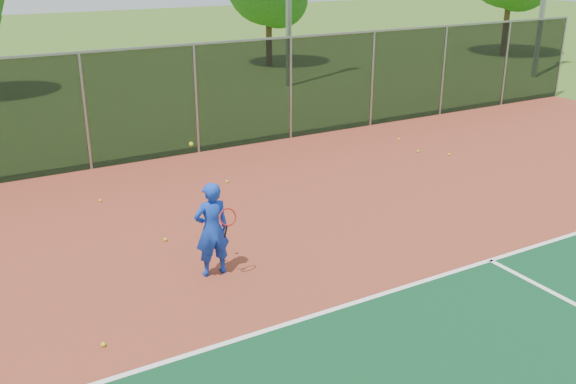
# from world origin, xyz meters

# --- Properties ---
(court_apron) EXTENTS (30.00, 20.00, 0.02)m
(court_apron) POSITION_xyz_m (0.00, 2.00, 0.01)
(court_apron) COLOR brown
(court_apron) RESTS_ON ground
(fence_back) EXTENTS (30.00, 0.06, 3.03)m
(fence_back) POSITION_xyz_m (0.00, 12.00, 1.56)
(fence_back) COLOR black
(fence_back) RESTS_ON court_apron
(tennis_player) EXTENTS (0.63, 0.63, 2.41)m
(tennis_player) POSITION_xyz_m (-2.59, 5.07, 0.87)
(tennis_player) COLOR #1439BD
(tennis_player) RESTS_ON court_apron
(practice_ball_0) EXTENTS (0.07, 0.07, 0.07)m
(practice_ball_0) POSITION_xyz_m (-2.86, 6.78, 0.06)
(practice_ball_0) COLOR #CAD518
(practice_ball_0) RESTS_ON court_apron
(practice_ball_1) EXTENTS (0.07, 0.07, 0.07)m
(practice_ball_1) POSITION_xyz_m (5.68, 10.13, 0.06)
(practice_ball_1) COLOR #CAD518
(practice_ball_1) RESTS_ON court_apron
(practice_ball_3) EXTENTS (0.07, 0.07, 0.07)m
(practice_ball_3) POSITION_xyz_m (-0.40, 9.25, 0.06)
(practice_ball_3) COLOR #CAD518
(practice_ball_3) RESTS_ON court_apron
(practice_ball_4) EXTENTS (0.07, 0.07, 0.07)m
(practice_ball_4) POSITION_xyz_m (-4.86, 3.81, 0.06)
(practice_ball_4) COLOR #CAD518
(practice_ball_4) RESTS_ON court_apron
(practice_ball_5) EXTENTS (0.07, 0.07, 0.07)m
(practice_ball_5) POSITION_xyz_m (5.89, 8.22, 0.06)
(practice_ball_5) COLOR #CAD518
(practice_ball_5) RESTS_ON court_apron
(practice_ball_6) EXTENTS (0.07, 0.07, 0.07)m
(practice_ball_6) POSITION_xyz_m (-3.42, 9.52, 0.06)
(practice_ball_6) COLOR #CAD518
(practice_ball_6) RESTS_ON court_apron
(practice_ball_7) EXTENTS (0.07, 0.07, 0.07)m
(practice_ball_7) POSITION_xyz_m (5.33, 8.88, 0.06)
(practice_ball_7) COLOR #CAD518
(practice_ball_7) RESTS_ON court_apron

